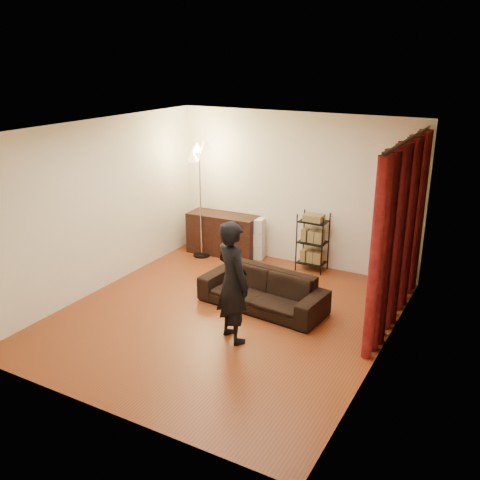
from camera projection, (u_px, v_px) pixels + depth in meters
The scene contains 14 objects.
floor at pixel (224, 316), 7.78m from camera, with size 5.00×5.00×0.00m, color brown.
ceiling at pixel (222, 128), 6.89m from camera, with size 5.00×5.00×0.00m, color white.
wall_back at pixel (295, 190), 9.40m from camera, with size 5.00×5.00×0.00m, color #EDE7CA.
wall_front at pixel (94, 296), 5.26m from camera, with size 5.00×5.00×0.00m, color #EDE7CA.
wall_left at pixel (99, 207), 8.36m from camera, with size 5.00×5.00×0.00m, color #EDE7CA.
wall_right at pixel (387, 256), 6.31m from camera, with size 5.00×5.00×0.00m, color #EDE7CA.
curtain_rod at pixel (410, 138), 6.88m from camera, with size 0.04×0.04×2.65m, color black.
curtain at pixel (399, 234), 7.32m from camera, with size 0.22×2.65×2.55m, color maroon, non-canonical shape.
sofa at pixel (262, 290), 7.95m from camera, with size 1.91×0.75×0.56m, color black.
person at pixel (233, 282), 6.90m from camera, with size 0.60×0.40×1.65m, color black.
media_cabinet at pixel (223, 234), 10.09m from camera, with size 1.33×0.50×0.78m, color black.
storage_boxes at pixel (255, 238), 9.87m from camera, with size 0.31×0.25×0.77m, color silver, non-canonical shape.
wire_shelf at pixel (313, 242), 9.28m from camera, with size 0.47×0.33×1.03m, color black, non-canonical shape.
floor_lamp at pixel (200, 201), 9.75m from camera, with size 0.38×0.38×2.14m, color silver, non-canonical shape.
Camera 1 is at (3.57, -6.00, 3.61)m, focal length 40.00 mm.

